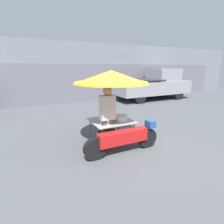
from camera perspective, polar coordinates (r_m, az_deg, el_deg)
The scene contains 5 objects.
ground_plane at distance 4.87m, azimuth 6.02°, elevation -11.40°, with size 36.00×36.00×0.00m, color #4C4F54.
shopfront_building at distance 11.68m, azimuth -14.91°, elevation 12.29°, with size 28.00×2.06×3.55m.
vendor_motorcycle_cart at distance 4.62m, azimuth 0.14°, elevation 8.30°, with size 2.04×1.99×2.04m.
vendor_person at distance 4.46m, azimuth -1.51°, elevation -0.97°, with size 0.38×0.22×1.66m.
pickup_truck at distance 12.11m, azimuth 13.70°, elevation 8.64°, with size 5.17×1.85×2.01m.
Camera 1 is at (-2.38, -3.68, 2.12)m, focal length 28.00 mm.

